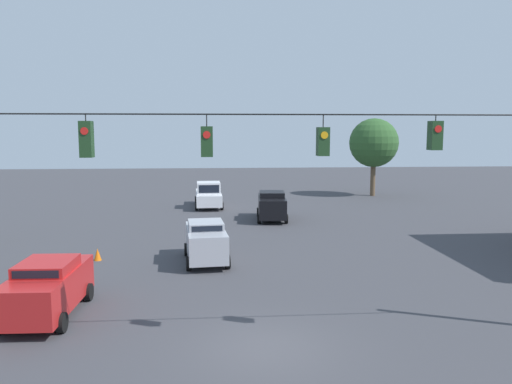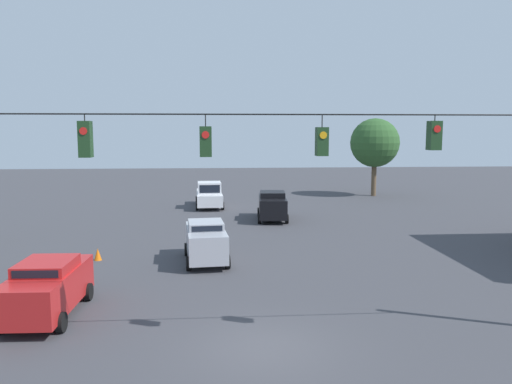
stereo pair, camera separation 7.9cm
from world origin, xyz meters
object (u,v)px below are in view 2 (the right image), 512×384
Objects in this scene: sedan_red_parked_shoulder at (48,287)px; tree_horizon_left at (375,143)px; overhead_signal_span at (261,187)px; sedan_silver_withflow_mid at (206,241)px; traffic_cone_nearest at (46,307)px; traffic_cone_second at (62,286)px; sedan_black_oncoming_deep at (272,205)px; traffic_cone_fourth at (98,254)px; traffic_cone_third at (82,268)px; pickup_truck_white_withflow_deep at (209,195)px.

tree_horizon_left reaches higher than sedan_red_parked_shoulder.
overhead_signal_span reaches higher than sedan_silver_withflow_mid.
traffic_cone_nearest is at bearing 55.20° from tree_horizon_left.
overhead_signal_span reaches higher than traffic_cone_second.
sedan_silver_withflow_mid is at bearing 68.35° from sedan_black_oncoming_deep.
traffic_cone_fourth is (5.26, -0.68, -0.74)m from sedan_silver_withflow_mid.
traffic_cone_fourth is (-0.18, -5.00, 0.00)m from traffic_cone_second.
sedan_silver_withflow_mid is 7.41× the size of traffic_cone_third.
pickup_truck_white_withflow_deep is 17.32m from sedan_silver_withflow_mid.
sedan_silver_withflow_mid is at bearing -79.55° from overhead_signal_span.
pickup_truck_white_withflow_deep is 17.25m from tree_horizon_left.
traffic_cone_third is (0.07, -4.86, 0.00)m from traffic_cone_nearest.
sedan_black_oncoming_deep is 7.85× the size of traffic_cone_second.
overhead_signal_span is at bearing 124.01° from traffic_cone_fourth.
overhead_signal_span is at bearing 82.93° from sedan_black_oncoming_deep.
pickup_truck_white_withflow_deep is at bearing -89.50° from sedan_silver_withflow_mid.
traffic_cone_nearest is 7.34m from traffic_cone_fourth.
traffic_cone_third is (9.73, 12.86, -0.75)m from sedan_black_oncoming_deep.
traffic_cone_nearest is 2.35m from traffic_cone_second.
sedan_black_oncoming_deep is at bearing -132.92° from traffic_cone_fourth.
sedan_red_parked_shoulder is at bearing 61.54° from sedan_black_oncoming_deep.
sedan_black_oncoming_deep is (-9.58, -17.67, 0.04)m from sedan_red_parked_shoulder.
pickup_truck_white_withflow_deep is at bearing -107.07° from traffic_cone_fourth.
overhead_signal_span reaches higher than traffic_cone_fourth.
traffic_cone_third is (7.14, -7.99, -4.42)m from overhead_signal_span.
sedan_silver_withflow_mid is at bearing -128.34° from traffic_cone_nearest.
traffic_cone_second is (7.24, -5.47, -4.42)m from overhead_signal_span.
pickup_truck_white_withflow_deep is 9.64× the size of traffic_cone_third.
overhead_signal_span is 37.74× the size of traffic_cone_fourth.
pickup_truck_white_withflow_deep is (-5.04, -23.93, -0.02)m from sedan_red_parked_shoulder.
sedan_silver_withflow_mid is (-5.18, -6.61, 0.03)m from sedan_red_parked_shoulder.
traffic_cone_third is at bearing -48.20° from overhead_signal_span.
tree_horizon_left reaches higher than traffic_cone_second.
overhead_signal_span is 27.43m from pickup_truck_white_withflow_deep.
overhead_signal_span is 8.90m from traffic_cone_nearest.
traffic_cone_nearest and traffic_cone_fourth have the same top height.
overhead_signal_span is 10.09m from traffic_cone_second.
pickup_truck_white_withflow_deep reaches higher than traffic_cone_nearest.
pickup_truck_white_withflow_deep is 9.64× the size of traffic_cone_nearest.
sedan_red_parked_shoulder is 36.57m from tree_horizon_left.
sedan_black_oncoming_deep is 16.14m from traffic_cone_third.
traffic_cone_nearest is (0.08, 0.04, -0.71)m from sedan_red_parked_shoulder.
traffic_cone_third is 2.48m from traffic_cone_fourth.
traffic_cone_fourth is at bearing -89.42° from sedan_red_parked_shoulder.
sedan_silver_withflow_mid is 5.35m from traffic_cone_fourth.
traffic_cone_third is (5.19, 19.12, -0.68)m from pickup_truck_white_withflow_deep.
traffic_cone_third is at bearing -92.31° from traffic_cone_second.
sedan_black_oncoming_deep is at bearing -122.59° from traffic_cone_second.
pickup_truck_white_withflow_deep is at bearing -105.18° from traffic_cone_third.
tree_horizon_left is at bearing -127.25° from traffic_cone_second.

